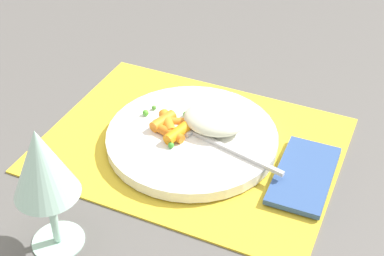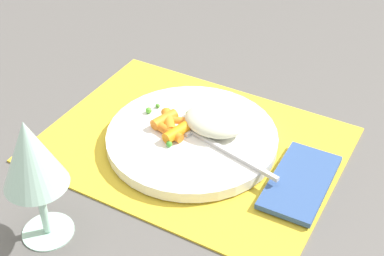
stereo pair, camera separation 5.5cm
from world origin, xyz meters
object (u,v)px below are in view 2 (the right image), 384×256
Objects in this scene: plate at (192,138)px; fork at (209,141)px; rice_mound at (215,120)px; carrot_portion at (172,125)px; wine_glass at (31,157)px; napkin at (300,181)px.

plate is 1.30× the size of fork.
rice_mound is 0.47× the size of fork.
wine_glass is (0.04, 0.23, 0.09)m from carrot_portion.
wine_glass is at bearing 69.63° from rice_mound.
fork is (-0.06, 0.00, -0.00)m from carrot_portion.
fork is at bearing 177.75° from carrot_portion.
fork is at bearing 103.85° from rice_mound.
carrot_portion is at bearing -0.37° from napkin.
plate is 1.75× the size of napkin.
wine_glass is 1.20× the size of napkin.
rice_mound is 1.32× the size of carrot_portion.
wine_glass reaches higher than plate.
plate is at bearing -2.08° from napkin.
plate is 2.74× the size of rice_mound.
wine_glass is at bearing 79.35° from carrot_portion.
plate is at bearing -170.85° from carrot_portion.
carrot_portion is at bearing -2.25° from fork.
carrot_portion is (0.05, 0.03, -0.01)m from rice_mound.
plate reaches higher than napkin.
plate is at bearing -12.91° from fork.
plate is 1.46× the size of wine_glass.
rice_mound is 0.64× the size of napkin.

